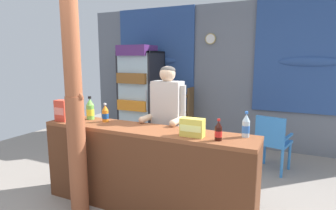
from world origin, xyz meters
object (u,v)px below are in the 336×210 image
(snack_box_instant_noodle, at_px, (192,127))
(soda_bottle_water, at_px, (246,126))
(soda_bottle_orange_soda, at_px, (105,114))
(bottle_shelf_rack, at_px, (180,114))
(plastic_lawn_chair, at_px, (272,140))
(soda_bottle_lime_soda, at_px, (90,110))
(soda_bottle_cola, at_px, (218,131))
(stall_counter, at_px, (140,164))
(drink_fridge, at_px, (140,89))
(timber_post, at_px, (74,101))
(snack_box_crackers, at_px, (62,111))
(shopkeeper, at_px, (167,115))

(snack_box_instant_noodle, bearing_deg, soda_bottle_water, 23.03)
(soda_bottle_orange_soda, relative_size, snack_box_instant_noodle, 0.97)
(bottle_shelf_rack, height_order, soda_bottle_orange_soda, soda_bottle_orange_soda)
(bottle_shelf_rack, relative_size, plastic_lawn_chair, 1.30)
(bottle_shelf_rack, bearing_deg, snack_box_instant_noodle, -64.89)
(bottle_shelf_rack, height_order, soda_bottle_water, soda_bottle_water)
(soda_bottle_lime_soda, height_order, soda_bottle_cola, soda_bottle_lime_soda)
(stall_counter, height_order, drink_fridge, drink_fridge)
(drink_fridge, relative_size, soda_bottle_orange_soda, 8.61)
(drink_fridge, relative_size, snack_box_instant_noodle, 8.31)
(soda_bottle_orange_soda, bearing_deg, snack_box_instant_noodle, -7.43)
(timber_post, bearing_deg, bottle_shelf_rack, 90.29)
(timber_post, bearing_deg, stall_counter, 24.78)
(stall_counter, distance_m, snack_box_crackers, 1.18)
(shopkeeper, bearing_deg, soda_bottle_lime_soda, -158.17)
(plastic_lawn_chair, relative_size, soda_bottle_orange_soda, 3.84)
(shopkeeper, xyz_separation_m, soda_bottle_water, (0.99, -0.33, 0.04))
(snack_box_crackers, bearing_deg, plastic_lawn_chair, 38.58)
(soda_bottle_lime_soda, height_order, soda_bottle_orange_soda, soda_bottle_lime_soda)
(stall_counter, xyz_separation_m, soda_bottle_water, (1.05, 0.22, 0.48))
(snack_box_instant_noodle, bearing_deg, soda_bottle_cola, -5.63)
(soda_bottle_orange_soda, bearing_deg, soda_bottle_lime_soda, 173.36)
(soda_bottle_orange_soda, relative_size, soda_bottle_cola, 1.10)
(timber_post, distance_m, snack_box_instant_noodle, 1.25)
(bottle_shelf_rack, bearing_deg, stall_counter, -76.49)
(soda_bottle_orange_soda, bearing_deg, drink_fridge, 110.69)
(timber_post, distance_m, plastic_lawn_chair, 2.84)
(timber_post, distance_m, snack_box_crackers, 0.56)
(drink_fridge, distance_m, plastic_lawn_chair, 2.70)
(drink_fridge, xyz_separation_m, snack_box_instant_noodle, (1.98, -2.33, -0.04))
(drink_fridge, relative_size, bottle_shelf_rack, 1.72)
(soda_bottle_lime_soda, bearing_deg, drink_fridge, 104.86)
(bottle_shelf_rack, bearing_deg, soda_bottle_orange_soda, -88.82)
(stall_counter, xyz_separation_m, drink_fridge, (-1.40, 2.35, 0.51))
(soda_bottle_orange_soda, bearing_deg, soda_bottle_cola, -7.10)
(stall_counter, height_order, plastic_lawn_chair, stall_counter)
(stall_counter, height_order, bottle_shelf_rack, bottle_shelf_rack)
(timber_post, relative_size, soda_bottle_lime_soda, 8.98)
(drink_fridge, xyz_separation_m, soda_bottle_lime_soda, (0.57, -2.15, -0.01))
(shopkeeper, distance_m, soda_bottle_water, 1.05)
(soda_bottle_lime_soda, bearing_deg, snack_box_crackers, -138.52)
(timber_post, xyz_separation_m, soda_bottle_cola, (1.45, 0.28, -0.22))
(timber_post, relative_size, shopkeeper, 1.63)
(soda_bottle_water, xyz_separation_m, soda_bottle_cola, (-0.21, -0.23, -0.02))
(soda_bottle_water, bearing_deg, shopkeeper, 161.39)
(bottle_shelf_rack, relative_size, snack_box_crackers, 4.43)
(plastic_lawn_chair, relative_size, soda_bottle_cola, 4.23)
(bottle_shelf_rack, bearing_deg, plastic_lawn_chair, -24.02)
(stall_counter, distance_m, shopkeeper, 0.71)
(stall_counter, relative_size, soda_bottle_lime_soda, 8.43)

